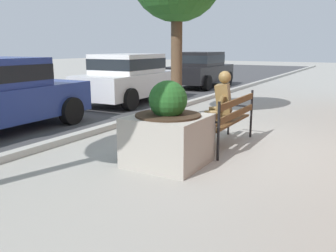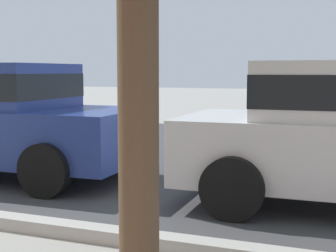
% 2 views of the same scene
% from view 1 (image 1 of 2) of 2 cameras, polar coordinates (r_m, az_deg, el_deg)
% --- Properties ---
extents(ground_plane, '(80.00, 80.00, 0.00)m').
position_cam_1_polar(ground_plane, '(6.73, 10.40, -3.22)').
color(ground_plane, '#9E9B93').
extents(curb_stone, '(60.00, 0.20, 0.12)m').
position_cam_1_polar(curb_stone, '(8.10, -9.29, -0.09)').
color(curb_stone, '#B2AFA8').
rests_on(curb_stone, ground).
extents(park_bench, '(1.80, 0.54, 0.95)m').
position_cam_1_polar(park_bench, '(6.62, 9.45, 1.39)').
color(park_bench, brown).
rests_on(park_bench, ground).
extents(bronze_statue_seated, '(0.60, 0.86, 1.37)m').
position_cam_1_polar(bronze_statue_seated, '(6.58, 7.44, 2.49)').
color(bronze_statue_seated, olive).
rests_on(bronze_statue_seated, ground).
extents(concrete_planter, '(1.11, 1.11, 1.29)m').
position_cam_1_polar(concrete_planter, '(5.55, 0.00, -1.06)').
color(concrete_planter, '#A8A399').
rests_on(concrete_planter, ground).
extents(parked_car_white, '(4.15, 2.01, 1.56)m').
position_cam_1_polar(parked_car_white, '(11.86, -6.03, 7.71)').
color(parked_car_white, silver).
rests_on(parked_car_white, ground).
extents(parked_car_black, '(4.15, 2.01, 1.56)m').
position_cam_1_polar(parked_car_black, '(16.58, 5.12, 9.03)').
color(parked_car_black, black).
rests_on(parked_car_black, ground).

